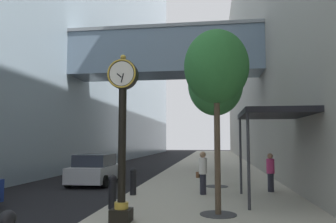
# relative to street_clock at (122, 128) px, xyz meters

# --- Properties ---
(ground_plane) EXTENTS (110.00, 110.00, 0.00)m
(ground_plane) POSITION_rel_street_clock_xyz_m (-1.12, 19.33, -2.69)
(ground_plane) COLOR black
(ground_plane) RESTS_ON ground
(sidewalk_right) EXTENTS (7.07, 80.00, 0.14)m
(sidewalk_right) POSITION_rel_street_clock_xyz_m (2.41, 22.33, -2.62)
(sidewalk_right) COLOR #ADA593
(sidewalk_right) RESTS_ON ground
(building_block_right) EXTENTS (9.00, 80.00, 27.43)m
(building_block_right) POSITION_rel_street_clock_xyz_m (10.44, 22.33, 11.03)
(building_block_right) COLOR gray
(building_block_right) RESTS_ON ground
(street_clock) EXTENTS (0.84, 0.55, 4.64)m
(street_clock) POSITION_rel_street_clock_xyz_m (0.00, 0.00, 0.00)
(street_clock) COLOR black
(street_clock) RESTS_ON sidewalk_right
(bollard_third) EXTENTS (0.27, 0.27, 1.09)m
(bollard_third) POSITION_rel_street_clock_xyz_m (-0.76, 1.62, -1.97)
(bollard_third) COLOR black
(bollard_third) RESTS_ON sidewalk_right
(bollard_fourth) EXTENTS (0.27, 0.27, 1.09)m
(bollard_fourth) POSITION_rel_street_clock_xyz_m (-0.76, 4.39, -1.97)
(bollard_fourth) COLOR black
(bollard_fourth) RESTS_ON sidewalk_right
(street_tree_near) EXTENTS (2.00, 2.00, 5.64)m
(street_tree_near) POSITION_rel_street_clock_xyz_m (2.63, 1.25, 1.90)
(street_tree_near) COLOR #333335
(street_tree_near) RESTS_ON sidewalk_right
(street_tree_mid_near) EXTENTS (2.70, 2.70, 6.52)m
(street_tree_mid_near) POSITION_rel_street_clock_xyz_m (2.63, 7.33, 2.40)
(street_tree_mid_near) COLOR #333335
(street_tree_mid_near) RESTS_ON sidewalk_right
(pedestrian_walking) EXTENTS (0.52, 0.46, 1.75)m
(pedestrian_walking) POSITION_rel_street_clock_xyz_m (2.05, 4.90, -1.62)
(pedestrian_walking) COLOR #23232D
(pedestrian_walking) RESTS_ON sidewalk_right
(pedestrian_by_clock) EXTENTS (0.37, 0.37, 1.65)m
(pedestrian_by_clock) POSITION_rel_street_clock_xyz_m (4.94, 6.03, -1.67)
(pedestrian_by_clock) COLOR #23232D
(pedestrian_by_clock) RESTS_ON sidewalk_right
(storefront_awning) EXTENTS (2.40, 3.60, 3.30)m
(storefront_awning) POSITION_rel_street_clock_xyz_m (4.70, 3.66, 0.59)
(storefront_awning) COLOR black
(storefront_awning) RESTS_ON sidewalk_right
(car_silver_mid) EXTENTS (2.18, 4.32, 1.61)m
(car_silver_mid) POSITION_rel_street_clock_xyz_m (-3.81, 8.37, -1.90)
(car_silver_mid) COLOR #B7BABF
(car_silver_mid) RESTS_ON ground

